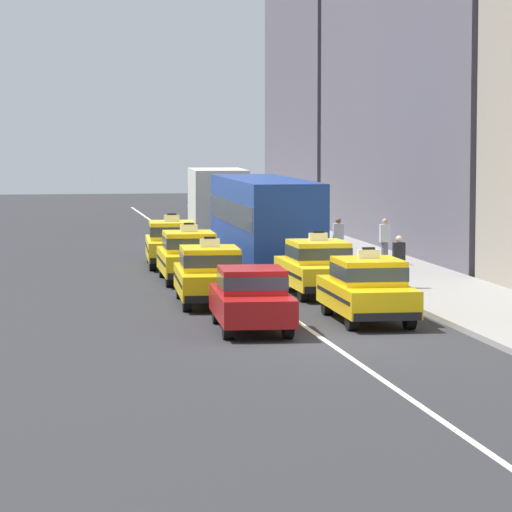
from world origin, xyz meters
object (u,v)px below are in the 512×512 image
Objects in this scene: bus_right_third at (264,217)px; taxi_left_third at (189,255)px; taxi_right_second at (317,267)px; pedestrian_trailing at (385,241)px; box_truck_right_fourth at (216,202)px; sedan_left_nearest at (252,297)px; taxi_left_fourth at (172,243)px; pedestrian_mid_block at (399,262)px; pedestrian_near_crosswalk at (338,241)px; taxi_left_second at (210,274)px; taxi_right_nearest at (367,288)px.

taxi_left_third is at bearing -125.18° from bus_right_third.
taxi_right_second reaches higher than pedestrian_trailing.
box_truck_right_fourth is at bearing 90.65° from bus_right_third.
bus_right_third is at bearing 79.29° from sedan_left_nearest.
taxi_right_second is at bearing -71.09° from taxi_left_fourth.
sedan_left_nearest is at bearing -100.71° from bus_right_third.
pedestrian_near_crosswalk is at bearing 90.77° from pedestrian_mid_block.
taxi_left_second is at bearing -91.17° from taxi_left_third.
pedestrian_mid_block is at bearing -101.13° from pedestrian_trailing.
taxi_right_nearest is at bearing -106.20° from pedestrian_trailing.
pedestrian_trailing is (7.60, 9.59, 0.11)m from taxi_left_second.
pedestrian_near_crosswalk is 8.06m from pedestrian_mid_block.
sedan_left_nearest is at bearing -95.99° from box_truck_right_fourth.
taxi_left_third is 2.86× the size of pedestrian_mid_block.
taxi_left_third and taxi_right_second have the same top height.
bus_right_third is at bearing 54.82° from taxi_left_third.
taxi_left_fourth is (0.01, 5.38, 0.00)m from taxi_left_third.
taxi_right_nearest is 15.26m from bus_right_third.
pedestrian_near_crosswalk is 1.68m from pedestrian_trailing.
taxi_right_nearest is 6.09m from taxi_right_second.
bus_right_third is at bearing 106.93° from pedestrian_mid_block.
taxi_right_nearest is 0.41× the size of bus_right_third.
taxi_left_third and taxi_right_nearest have the same top height.
pedestrian_trailing is (7.47, 3.36, 0.11)m from taxi_left_third.
taxi_left_second is 12.24m from pedestrian_trailing.
sedan_left_nearest is at bearing -86.54° from taxi_left_second.
taxi_left_third is 1.01× the size of taxi_right_second.
taxi_left_fourth is 6.06m from pedestrian_near_crosswalk.
taxi_left_fourth is (-0.20, 17.07, 0.03)m from sedan_left_nearest.
pedestrian_mid_block is (2.69, -8.84, -0.87)m from bus_right_third.
taxi_left_fourth is at bearing 90.66° from sedan_left_nearest.
taxi_right_second is at bearing -173.46° from pedestrian_mid_block.
taxi_left_third is 7.29m from pedestrian_mid_block.
taxi_left_second is 5.59m from taxi_right_nearest.
sedan_left_nearest is 3.42m from taxi_right_nearest.
taxi_right_nearest is 2.76× the size of pedestrian_trailing.
sedan_left_nearest is 5.47m from taxi_left_second.
bus_right_third is at bearing 72.56° from taxi_left_second.
taxi_right_second is (3.37, -9.83, 0.00)m from taxi_left_fourth.
taxi_left_second is at bearing -98.23° from box_truck_right_fourth.
taxi_right_second is 8.73m from pedestrian_near_crosswalk.
pedestrian_near_crosswalk is (2.58, -0.77, -0.82)m from bus_right_third.
box_truck_right_fourth is at bearing 90.56° from taxi_right_nearest.
taxi_right_second reaches higher than pedestrian_near_crosswalk.
taxi_left_second and taxi_right_nearest have the same top height.
bus_right_third is 4.45m from pedestrian_trailing.
pedestrian_trailing is (1.59, -0.55, -0.00)m from pedestrian_near_crosswalk.
taxi_left_third is 0.65× the size of box_truck_right_fourth.
taxi_right_second is 0.41× the size of bus_right_third.
taxi_right_second is at bearing -89.54° from bus_right_third.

